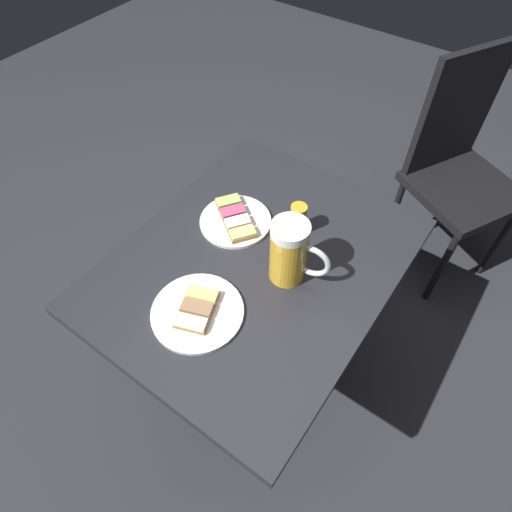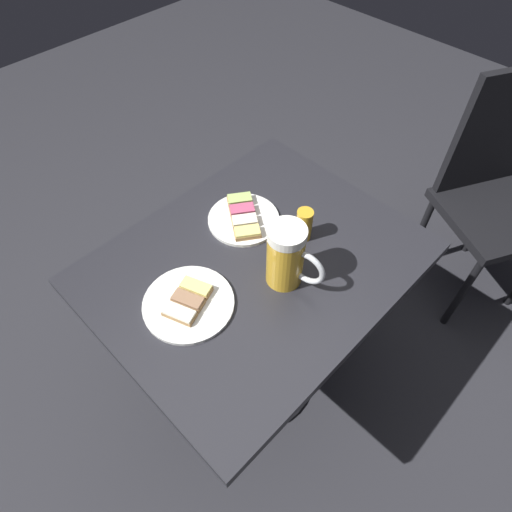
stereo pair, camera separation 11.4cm
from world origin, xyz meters
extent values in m
plane|color=#28282D|center=(0.00, 0.00, 0.00)|extent=(6.00, 6.00, 0.00)
cylinder|color=black|center=(0.00, 0.00, 0.01)|extent=(0.44, 0.44, 0.01)
cylinder|color=black|center=(0.00, 0.00, 0.36)|extent=(0.09, 0.09, 0.70)
cube|color=#232328|center=(0.00, 0.00, 0.71)|extent=(0.84, 0.67, 0.04)
cylinder|color=white|center=(-0.08, -0.13, 0.73)|extent=(0.20, 0.20, 0.01)
cube|color=#9E7547|center=(-0.12, -0.18, 0.74)|extent=(0.08, 0.07, 0.01)
cube|color=#ADC66B|center=(-0.12, -0.18, 0.75)|extent=(0.08, 0.07, 0.01)
cube|color=#9E7547|center=(-0.09, -0.15, 0.74)|extent=(0.08, 0.07, 0.01)
cube|color=#BC4C70|center=(-0.09, -0.15, 0.75)|extent=(0.08, 0.07, 0.01)
cube|color=#9E7547|center=(-0.07, -0.11, 0.74)|extent=(0.08, 0.07, 0.01)
cube|color=white|center=(-0.07, -0.11, 0.75)|extent=(0.08, 0.07, 0.01)
cube|color=#9E7547|center=(-0.04, -0.07, 0.74)|extent=(0.08, 0.07, 0.01)
cube|color=#EFE07A|center=(-0.04, -0.07, 0.75)|extent=(0.08, 0.07, 0.01)
cylinder|color=white|center=(0.21, -0.02, 0.73)|extent=(0.22, 0.22, 0.01)
cube|color=#9E7547|center=(0.18, -0.04, 0.74)|extent=(0.06, 0.09, 0.01)
cube|color=#EFE07A|center=(0.18, -0.04, 0.75)|extent=(0.06, 0.08, 0.01)
cube|color=#9E7547|center=(0.21, -0.02, 0.74)|extent=(0.06, 0.09, 0.01)
cube|color=#997051|center=(0.21, -0.02, 0.75)|extent=(0.06, 0.08, 0.01)
cube|color=#9E7547|center=(0.25, -0.01, 0.74)|extent=(0.06, 0.09, 0.01)
cube|color=white|center=(0.25, -0.01, 0.75)|extent=(0.06, 0.08, 0.01)
cylinder|color=gold|center=(-0.01, 0.09, 0.81)|extent=(0.09, 0.09, 0.16)
cylinder|color=white|center=(-0.01, 0.09, 0.90)|extent=(0.09, 0.09, 0.03)
torus|color=silver|center=(-0.02, 0.15, 0.81)|extent=(0.03, 0.10, 0.10)
cylinder|color=gold|center=(-0.15, 0.03, 0.78)|extent=(0.04, 0.04, 0.10)
cylinder|color=black|center=(-0.74, 0.40, 0.22)|extent=(0.03, 0.03, 0.43)
cylinder|color=black|center=(-1.02, 0.55, 0.22)|extent=(0.03, 0.03, 0.43)
cylinder|color=black|center=(-0.89, 0.12, 0.22)|extent=(0.03, 0.03, 0.43)
cylinder|color=black|center=(-1.17, 0.27, 0.22)|extent=(0.03, 0.03, 0.43)
cube|color=black|center=(-0.95, 0.33, 0.45)|extent=(0.51, 0.51, 0.04)
cube|color=black|center=(-1.03, 0.18, 0.71)|extent=(0.32, 0.19, 0.48)
camera|label=1|loc=(0.58, 0.42, 1.64)|focal=30.73mm
camera|label=2|loc=(0.51, 0.50, 1.64)|focal=30.73mm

